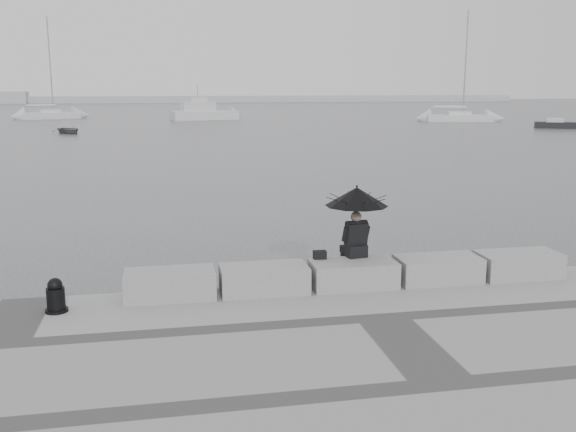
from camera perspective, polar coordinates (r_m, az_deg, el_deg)
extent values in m
plane|color=#404245|center=(12.82, 5.17, -7.81)|extent=(360.00, 360.00, 0.00)
cube|color=gray|center=(11.70, -10.45, -6.01)|extent=(1.60, 0.80, 0.50)
cube|color=gray|center=(11.82, -2.15, -5.64)|extent=(1.60, 0.80, 0.50)
cube|color=gray|center=(12.18, 5.81, -5.17)|extent=(1.60, 0.80, 0.50)
cube|color=gray|center=(12.76, 13.17, -4.64)|extent=(1.60, 0.80, 0.50)
cube|color=gray|center=(13.53, 19.78, -4.11)|extent=(1.60, 0.80, 0.50)
sphere|color=#726056|center=(12.31, 6.07, -0.05)|extent=(0.21, 0.21, 0.21)
cylinder|color=black|center=(12.28, 6.09, 0.26)|extent=(0.02, 0.02, 1.00)
cone|color=black|center=(12.22, 6.12, 1.74)|extent=(1.21, 1.21, 0.36)
sphere|color=black|center=(12.19, 6.14, 2.65)|extent=(0.04, 0.04, 0.04)
cube|color=black|center=(12.22, 2.84, -3.46)|extent=(0.25, 0.14, 0.16)
cylinder|color=black|center=(11.55, -19.86, -7.90)|extent=(0.38, 0.38, 0.06)
cylinder|color=black|center=(11.50, -19.93, -7.04)|extent=(0.30, 0.30, 0.42)
sphere|color=black|center=(11.42, -20.02, -5.80)|extent=(0.25, 0.25, 0.25)
cube|color=#AEB1B4|center=(166.69, -9.87, 10.19)|extent=(180.00, 6.00, 1.60)
cube|color=silver|center=(89.24, -20.38, 8.33)|extent=(7.48, 4.75, 0.90)
cube|color=silver|center=(89.21, -20.41, 8.71)|extent=(2.89, 2.37, 0.50)
cylinder|color=gray|center=(89.19, -20.68, 12.46)|extent=(0.16, 0.16, 12.00)
cylinder|color=gray|center=(89.19, -20.44, 9.13)|extent=(3.77, 1.51, 0.10)
cube|color=silver|center=(80.07, 14.92, 8.37)|extent=(7.98, 4.04, 0.90)
cube|color=silver|center=(80.04, 14.95, 8.80)|extent=(2.96, 2.15, 0.50)
cylinder|color=gray|center=(80.02, 15.17, 12.98)|extent=(0.16, 0.16, 12.00)
cylinder|color=gray|center=(80.02, 14.97, 9.26)|extent=(4.21, 1.05, 0.10)
cube|color=silver|center=(82.00, -7.43, 8.83)|extent=(8.57, 4.45, 1.20)
cube|color=silver|center=(81.95, -7.45, 9.60)|extent=(4.45, 3.01, 1.20)
cube|color=silver|center=(81.93, -7.47, 10.22)|extent=(2.33, 1.99, 0.60)
cylinder|color=gray|center=(81.91, -7.49, 10.99)|extent=(0.08, 0.08, 1.60)
cube|color=black|center=(70.93, 23.24, 7.39)|extent=(5.49, 3.93, 0.70)
cube|color=silver|center=(70.90, 23.28, 7.79)|extent=(1.98, 1.82, 0.50)
imported|color=slate|center=(61.47, -18.92, 7.24)|extent=(3.73, 3.01, 0.59)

